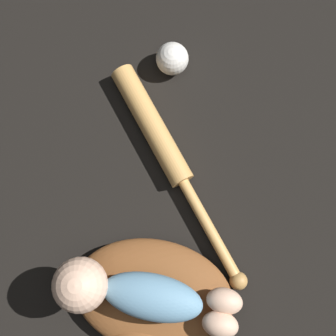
{
  "coord_description": "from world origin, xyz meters",
  "views": [
    {
      "loc": [
        0.02,
        -0.06,
        1.06
      ],
      "look_at": [
        0.05,
        -0.26,
        0.07
      ],
      "focal_mm": 50.0,
      "sensor_mm": 36.0,
      "label": 1
    }
  ],
  "objects_px": {
    "baseball": "(172,59)",
    "baby_figure": "(131,293)",
    "baseball_glove": "(152,304)",
    "baseball_bat": "(164,147)"
  },
  "relations": [
    {
      "from": "baseball",
      "to": "baby_figure",
      "type": "bearing_deg",
      "value": 87.6
    },
    {
      "from": "baby_figure",
      "to": "baseball_bat",
      "type": "bearing_deg",
      "value": -94.7
    },
    {
      "from": "baby_figure",
      "to": "baseball",
      "type": "xyz_separation_m",
      "value": [
        -0.02,
        -0.53,
        -0.07
      ]
    },
    {
      "from": "baseball",
      "to": "baseball_bat",
      "type": "bearing_deg",
      "value": 91.12
    },
    {
      "from": "baseball",
      "to": "baseball_glove",
      "type": "bearing_deg",
      "value": 91.9
    },
    {
      "from": "baseball_glove",
      "to": "baseball_bat",
      "type": "height_order",
      "value": "baseball_glove"
    },
    {
      "from": "baseball_glove",
      "to": "baby_figure",
      "type": "relative_size",
      "value": 0.95
    },
    {
      "from": "baby_figure",
      "to": "baseball_bat",
      "type": "height_order",
      "value": "baby_figure"
    },
    {
      "from": "baseball_bat",
      "to": "baseball",
      "type": "bearing_deg",
      "value": -88.88
    },
    {
      "from": "baseball_bat",
      "to": "baseball",
      "type": "height_order",
      "value": "baseball"
    }
  ]
}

